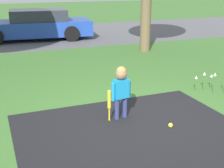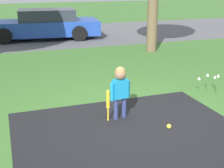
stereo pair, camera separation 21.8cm
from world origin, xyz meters
The scene contains 7 objects.
ground_plane centered at (0.00, 0.00, 0.00)m, with size 60.00×60.00×0.00m, color #3D6B2D.
street_strip centered at (0.00, 9.00, 0.00)m, with size 40.00×6.00×0.01m.
child centered at (-0.29, 0.20, 0.58)m, with size 0.36×0.19×0.89m.
baseball_bat centered at (-0.51, 0.17, 0.35)m, with size 0.06×0.06×0.53m.
sports_ball centered at (0.29, -0.42, 0.04)m, with size 0.07×0.07×0.07m.
parked_car centered at (-0.47, 8.25, 0.55)m, with size 4.55×2.14×1.15m.
flower_bed centered at (1.95, 0.74, 0.31)m, with size 0.54×0.39×0.43m.
Camera 2 is at (-2.00, -4.26, 2.19)m, focal length 50.00 mm.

